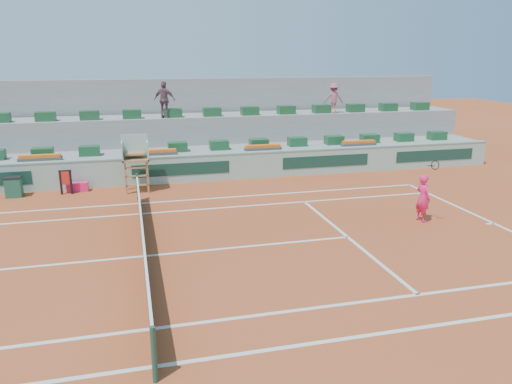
% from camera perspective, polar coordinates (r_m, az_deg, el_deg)
% --- Properties ---
extents(ground, '(90.00, 90.00, 0.00)m').
position_cam_1_polar(ground, '(14.95, -12.70, -7.19)').
color(ground, '#963E1D').
rests_on(ground, ground).
extents(seating_tier_lower, '(36.00, 4.00, 1.20)m').
position_cam_1_polar(seating_tier_lower, '(25.05, -13.64, 3.35)').
color(seating_tier_lower, gray).
rests_on(seating_tier_lower, ground).
extents(seating_tier_upper, '(36.00, 2.40, 2.60)m').
position_cam_1_polar(seating_tier_upper, '(26.50, -13.80, 5.52)').
color(seating_tier_upper, gray).
rests_on(seating_tier_upper, ground).
extents(stadium_back_wall, '(36.00, 0.40, 4.40)m').
position_cam_1_polar(stadium_back_wall, '(27.95, -13.97, 7.88)').
color(stadium_back_wall, gray).
rests_on(stadium_back_wall, ground).
extents(player_bag, '(0.87, 0.39, 0.39)m').
position_cam_1_polar(player_bag, '(22.65, -19.73, 0.56)').
color(player_bag, '#FE2166').
rests_on(player_bag, ground).
extents(spectator_mid, '(1.14, 0.81, 1.80)m').
position_cam_1_polar(spectator_mid, '(25.45, -10.41, 10.33)').
color(spectator_mid, '#694652').
rests_on(spectator_mid, seating_tier_upper).
extents(spectator_right, '(1.14, 0.83, 1.59)m').
position_cam_1_polar(spectator_right, '(27.60, 8.87, 10.55)').
color(spectator_right, '#A4525F').
rests_on(spectator_right, seating_tier_upper).
extents(court_lines, '(23.89, 11.09, 0.01)m').
position_cam_1_polar(court_lines, '(14.94, -12.70, -7.17)').
color(court_lines, silver).
rests_on(court_lines, ground).
extents(tennis_net, '(0.10, 11.97, 1.10)m').
position_cam_1_polar(tennis_net, '(14.75, -12.82, -5.30)').
color(tennis_net, black).
rests_on(tennis_net, ground).
extents(advertising_hoarding, '(36.00, 0.34, 1.26)m').
position_cam_1_polar(advertising_hoarding, '(22.89, -13.48, 2.33)').
color(advertising_hoarding, '#92B8A8').
rests_on(advertising_hoarding, ground).
extents(umpire_chair, '(1.10, 0.90, 2.40)m').
position_cam_1_polar(umpire_chair, '(21.72, -13.63, 4.09)').
color(umpire_chair, '#966539').
rests_on(umpire_chair, ground).
extents(seat_row_lower, '(32.90, 0.60, 0.44)m').
position_cam_1_polar(seat_row_lower, '(24.01, -13.72, 4.83)').
color(seat_row_lower, '#194D29').
rests_on(seat_row_lower, seating_tier_lower).
extents(seat_row_upper, '(32.90, 0.60, 0.44)m').
position_cam_1_polar(seat_row_upper, '(25.69, -14.00, 8.64)').
color(seat_row_upper, '#194D29').
rests_on(seat_row_upper, seating_tier_upper).
extents(flower_planters, '(26.80, 0.36, 0.28)m').
position_cam_1_polar(flower_planters, '(23.28, -17.37, 4.03)').
color(flower_planters, '#474747').
rests_on(flower_planters, seating_tier_lower).
extents(drink_cooler_a, '(0.65, 0.56, 0.84)m').
position_cam_1_polar(drink_cooler_a, '(22.73, -25.95, 0.54)').
color(drink_cooler_a, '#1A4F3A').
rests_on(drink_cooler_a, ground).
extents(towel_rack, '(0.51, 0.09, 1.03)m').
position_cam_1_polar(towel_rack, '(22.24, -20.92, 1.28)').
color(towel_rack, black).
rests_on(towel_rack, ground).
extents(tennis_player, '(0.50, 0.90, 2.28)m').
position_cam_1_polar(tennis_player, '(18.27, 18.55, -0.64)').
color(tennis_player, '#FE2166').
rests_on(tennis_player, ground).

